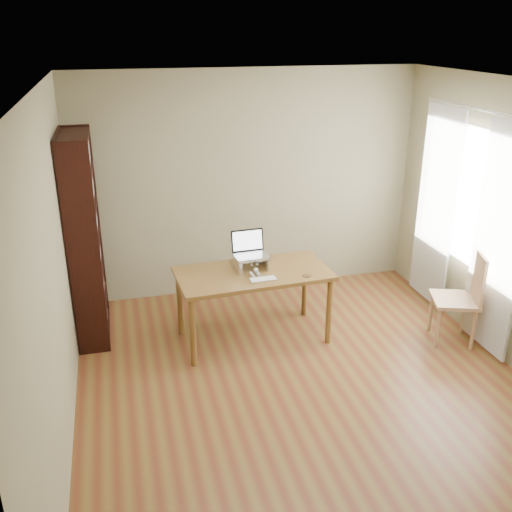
{
  "coord_description": "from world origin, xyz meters",
  "views": [
    {
      "loc": [
        -1.49,
        -4.01,
        3.02
      ],
      "look_at": [
        -0.22,
        0.99,
        0.92
      ],
      "focal_mm": 40.0,
      "sensor_mm": 36.0,
      "label": 1
    }
  ],
  "objects_px": {
    "bookshelf": "(85,239)",
    "keyboard": "(263,279)",
    "desk": "(253,280)",
    "chair": "(462,294)",
    "cat": "(248,262)",
    "laptop": "(250,249)"
  },
  "relations": [
    {
      "from": "bookshelf",
      "to": "laptop",
      "type": "distance_m",
      "value": 1.64
    },
    {
      "from": "laptop",
      "to": "keyboard",
      "type": "xyz_separation_m",
      "value": [
        0.04,
        -0.36,
        -0.18
      ]
    },
    {
      "from": "bookshelf",
      "to": "chair",
      "type": "xyz_separation_m",
      "value": [
        3.61,
        -1.08,
        -0.53
      ]
    },
    {
      "from": "keyboard",
      "to": "cat",
      "type": "distance_m",
      "value": 0.34
    },
    {
      "from": "bookshelf",
      "to": "keyboard",
      "type": "xyz_separation_m",
      "value": [
        1.63,
        -0.76,
        -0.29
      ]
    },
    {
      "from": "keyboard",
      "to": "chair",
      "type": "bearing_deg",
      "value": -10.52
    },
    {
      "from": "bookshelf",
      "to": "desk",
      "type": "xyz_separation_m",
      "value": [
        1.59,
        -0.54,
        -0.39
      ]
    },
    {
      "from": "laptop",
      "to": "keyboard",
      "type": "height_order",
      "value": "laptop"
    },
    {
      "from": "desk",
      "to": "keyboard",
      "type": "distance_m",
      "value": 0.24
    },
    {
      "from": "bookshelf",
      "to": "cat",
      "type": "xyz_separation_m",
      "value": [
        1.56,
        -0.43,
        -0.24
      ]
    },
    {
      "from": "bookshelf",
      "to": "desk",
      "type": "relative_size",
      "value": 1.35
    },
    {
      "from": "cat",
      "to": "chair",
      "type": "distance_m",
      "value": 2.17
    },
    {
      "from": "desk",
      "to": "chair",
      "type": "distance_m",
      "value": 2.1
    },
    {
      "from": "laptop",
      "to": "chair",
      "type": "bearing_deg",
      "value": -22.12
    },
    {
      "from": "keyboard",
      "to": "chair",
      "type": "height_order",
      "value": "chair"
    },
    {
      "from": "chair",
      "to": "cat",
      "type": "bearing_deg",
      "value": -178.86
    },
    {
      "from": "chair",
      "to": "laptop",
      "type": "bearing_deg",
      "value": -179.78
    },
    {
      "from": "desk",
      "to": "chair",
      "type": "xyz_separation_m",
      "value": [
        2.02,
        -0.54,
        -0.14
      ]
    },
    {
      "from": "cat",
      "to": "chair",
      "type": "bearing_deg",
      "value": -24.89
    },
    {
      "from": "desk",
      "to": "cat",
      "type": "xyz_separation_m",
      "value": [
        -0.02,
        0.11,
        0.15
      ]
    },
    {
      "from": "desk",
      "to": "keyboard",
      "type": "relative_size",
      "value": 5.78
    },
    {
      "from": "cat",
      "to": "keyboard",
      "type": "bearing_deg",
      "value": -85.81
    }
  ]
}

